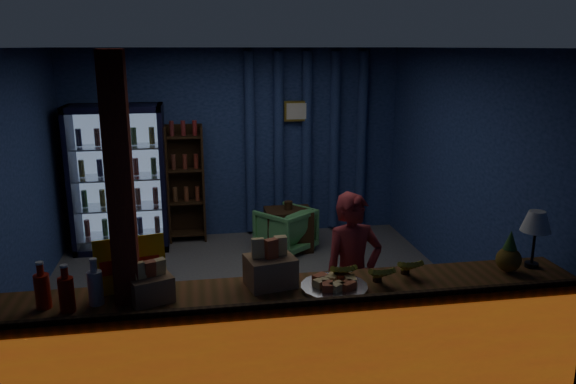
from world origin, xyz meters
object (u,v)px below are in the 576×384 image
at_px(shopkeeper, 352,276).
at_px(table_lamp, 536,224).
at_px(green_chair, 285,230).
at_px(pastry_tray, 334,285).

bearing_deg(shopkeeper, table_lamp, -33.92).
relative_size(shopkeeper, green_chair, 2.28).
height_order(green_chair, table_lamp, table_lamp).
distance_m(shopkeeper, green_chair, 2.66).
bearing_deg(green_chair, shopkeeper, 54.77).
height_order(shopkeeper, pastry_tray, shopkeeper).
height_order(shopkeeper, table_lamp, shopkeeper).
bearing_deg(pastry_tray, table_lamp, 4.82).
xyz_separation_m(pastry_tray, table_lamp, (1.61, 0.14, 0.33)).
bearing_deg(table_lamp, green_chair, 113.98).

